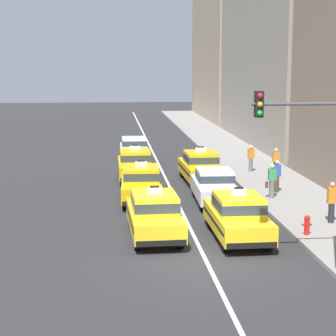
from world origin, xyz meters
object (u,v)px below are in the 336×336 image
taxi_left_second (141,183)px  taxi_left_third (135,164)px  pedestrian_near_crosswalk (332,202)px  sedan_left_fourth (134,149)px  pedestrian_by_storefront (251,158)px  taxi_left_nearest (154,214)px  pedestrian_far_corner (276,162)px  taxi_right_third (200,166)px  sedan_right_second (214,185)px  taxi_right_nearest (238,216)px  pedestrian_mid_block (277,176)px  fire_hydrant (307,224)px  pedestrian_trailing (272,181)px  traffic_light_pole (312,151)px

taxi_left_second → taxi_left_third: same height
taxi_left_third → pedestrian_near_crosswalk: (7.29, -10.40, 0.10)m
sedan_left_fourth → pedestrian_by_storefront: (6.52, -5.20, 0.08)m
taxi_left_nearest → taxi_left_third: same height
taxi_left_second → pedestrian_far_corner: (7.72, 4.89, 0.06)m
taxi_left_third → taxi_right_third: same height
taxi_left_nearest → sedan_right_second: 6.11m
taxi_left_nearest → pedestrian_near_crosswalk: (7.06, 0.84, 0.10)m
taxi_left_nearest → pedestrian_far_corner: (7.55, 10.78, 0.06)m
pedestrian_near_crosswalk → taxi_right_nearest: bearing=-161.2°
taxi_right_third → pedestrian_far_corner: bearing=7.3°
pedestrian_by_storefront → pedestrian_far_corner: 1.85m
taxi_right_nearest → sedan_right_second: 5.77m
sedan_right_second → pedestrian_mid_block: size_ratio=2.76×
pedestrian_far_corner → taxi_left_second: bearing=-147.6°
taxi_left_third → sedan_left_fourth: (0.21, 6.27, -0.03)m
taxi_right_nearest → pedestrian_mid_block: (3.44, 7.18, 0.07)m
pedestrian_near_crosswalk → pedestrian_far_corner: pedestrian_near_crosswalk is taller
taxi_left_third → pedestrian_mid_block: 8.11m
pedestrian_mid_block → fire_hydrant: size_ratio=2.16×
pedestrian_by_storefront → taxi_left_third: bearing=-170.9°
pedestrian_by_storefront → fire_hydrant: 13.08m
taxi_left_third → pedestrian_trailing: size_ratio=2.84×
taxi_left_third → taxi_right_third: size_ratio=0.99×
taxi_left_nearest → taxi_left_second: size_ratio=1.00×
pedestrian_by_storefront → traffic_light_pole: traffic_light_pole is taller
sedan_right_second → fire_hydrant: 6.45m
sedan_right_second → taxi_right_third: taxi_right_third is taller
pedestrian_mid_block → pedestrian_far_corner: bearing=75.2°
taxi_left_nearest → taxi_right_third: (3.24, 10.23, 0.00)m
traffic_light_pole → taxi_right_nearest: bearing=109.1°
sedan_right_second → fire_hydrant: sedan_right_second is taller
taxi_left_second → sedan_right_second: bearing=-11.1°
taxi_right_nearest → pedestrian_far_corner: taxi_right_nearest is taller
taxi_left_second → pedestrian_by_storefront: (6.67, 6.42, 0.05)m
taxi_right_nearest → sedan_left_fourth: bearing=99.5°
pedestrian_mid_block → taxi_left_nearest: bearing=-134.2°
pedestrian_mid_block → traffic_light_pole: size_ratio=0.28×
sedan_left_fourth → pedestrian_mid_block: (6.47, -10.87, 0.10)m
taxi_right_nearest → pedestrian_near_crosswalk: size_ratio=2.80×
taxi_right_nearest → fire_hydrant: 2.58m
pedestrian_near_crosswalk → pedestrian_far_corner: (0.49, 9.94, -0.03)m
sedan_right_second → pedestrian_trailing: bearing=3.6°
sedan_right_second → pedestrian_mid_block: 3.60m
pedestrian_trailing → traffic_light_pole: 10.36m
taxi_left_nearest → fire_hydrant: bearing=-7.5°
taxi_left_second → taxi_left_third: size_ratio=1.01×
taxi_right_nearest → pedestrian_far_corner: size_ratio=2.91×
pedestrian_by_storefront → pedestrian_trailing: pedestrian_trailing is taller
sedan_right_second → pedestrian_trailing: size_ratio=2.71×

